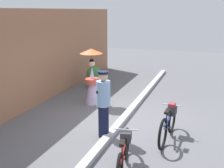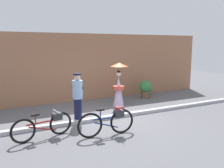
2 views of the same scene
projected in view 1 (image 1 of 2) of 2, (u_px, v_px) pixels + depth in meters
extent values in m
plane|color=slate|center=(122.00, 123.00, 7.77)|extent=(30.00, 30.00, 0.00)
cube|color=#9E6B4C|center=(20.00, 61.00, 8.44)|extent=(14.00, 0.40, 3.13)
cube|color=#B2B2B7|center=(122.00, 121.00, 7.75)|extent=(14.00, 0.20, 0.12)
torus|color=black|center=(126.00, 144.00, 5.82)|extent=(0.68, 0.19, 0.68)
cube|color=maroon|center=(123.00, 150.00, 5.28)|extent=(0.89, 0.20, 0.04)
cube|color=maroon|center=(123.00, 159.00, 5.32)|extent=(0.78, 0.18, 0.28)
cylinder|color=maroon|center=(122.00, 150.00, 5.06)|extent=(0.03, 0.03, 0.28)
cube|color=black|center=(122.00, 143.00, 5.03)|extent=(0.23, 0.13, 0.05)
cylinder|color=silver|center=(126.00, 130.00, 5.63)|extent=(0.12, 0.48, 0.03)
cube|color=#333338|center=(126.00, 136.00, 5.66)|extent=(0.30, 0.26, 0.20)
torus|color=black|center=(172.00, 119.00, 7.08)|extent=(0.74, 0.11, 0.74)
torus|color=black|center=(163.00, 134.00, 6.21)|extent=(0.74, 0.11, 0.74)
cube|color=navy|center=(168.00, 120.00, 6.60)|extent=(0.83, 0.09, 0.04)
cube|color=navy|center=(168.00, 128.00, 6.66)|extent=(0.72, 0.08, 0.26)
cylinder|color=navy|center=(167.00, 118.00, 6.42)|extent=(0.03, 0.03, 0.30)
cube|color=black|center=(167.00, 112.00, 6.38)|extent=(0.23, 0.10, 0.05)
cylinder|color=silver|center=(172.00, 105.00, 6.89)|extent=(0.06, 0.48, 0.03)
cube|color=#333338|center=(172.00, 111.00, 6.92)|extent=(0.27, 0.24, 0.20)
cube|color=maroon|center=(172.00, 106.00, 6.89)|extent=(0.21, 0.17, 0.14)
cylinder|color=#141938|center=(104.00, 121.00, 6.82)|extent=(0.26, 0.26, 0.82)
cylinder|color=#8CB2E0|center=(103.00, 94.00, 6.63)|extent=(0.34, 0.34, 0.62)
sphere|color=#D8B293|center=(103.00, 77.00, 6.52)|extent=(0.22, 0.22, 0.22)
cylinder|color=black|center=(103.00, 72.00, 6.49)|extent=(0.26, 0.26, 0.05)
cube|color=black|center=(103.00, 91.00, 6.61)|extent=(0.33, 0.25, 0.06)
cone|color=silver|center=(92.00, 85.00, 9.22)|extent=(0.48, 0.48, 1.28)
cylinder|color=#D14C3D|center=(92.00, 81.00, 9.18)|extent=(0.49, 0.49, 0.16)
sphere|color=beige|center=(92.00, 63.00, 9.03)|extent=(0.21, 0.21, 0.21)
sphere|color=black|center=(92.00, 61.00, 9.01)|extent=(0.15, 0.15, 0.15)
cylinder|color=olive|center=(91.00, 59.00, 9.05)|extent=(0.02, 0.02, 0.55)
cone|color=orange|center=(91.00, 51.00, 8.98)|extent=(0.75, 0.75, 0.16)
cylinder|color=brown|center=(94.00, 83.00, 11.34)|extent=(0.43, 0.43, 0.33)
sphere|color=#387F42|center=(94.00, 74.00, 11.23)|extent=(0.61, 0.61, 0.61)
sphere|color=#387F42|center=(98.00, 75.00, 11.36)|extent=(0.33, 0.33, 0.33)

